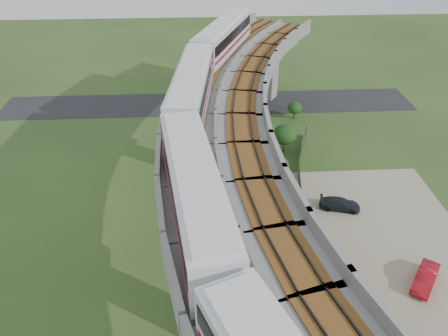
# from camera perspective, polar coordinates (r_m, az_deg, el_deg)

# --- Properties ---
(ground) EXTENTS (160.00, 160.00, 0.00)m
(ground) POSITION_cam_1_polar(r_m,az_deg,el_deg) (40.18, -0.90, -9.76)
(ground) COLOR #2F491D
(ground) RESTS_ON ground
(dirt_lot) EXTENTS (18.00, 26.00, 0.04)m
(dirt_lot) POSITION_cam_1_polar(r_m,az_deg,el_deg) (41.52, 19.25, -10.35)
(dirt_lot) COLOR gray
(dirt_lot) RESTS_ON ground
(asphalt_road) EXTENTS (60.00, 8.00, 0.03)m
(asphalt_road) POSITION_cam_1_polar(r_m,az_deg,el_deg) (65.41, -2.03, 8.43)
(asphalt_road) COLOR #232326
(asphalt_road) RESTS_ON ground
(viaduct) EXTENTS (19.58, 73.98, 11.40)m
(viaduct) POSITION_cam_1_polar(r_m,az_deg,el_deg) (34.98, 5.28, 1.45)
(viaduct) COLOR #99968E
(viaduct) RESTS_ON ground
(metro_train) EXTENTS (11.62, 61.32, 3.64)m
(metro_train) POSITION_cam_1_polar(r_m,az_deg,el_deg) (31.44, -0.26, 4.57)
(metro_train) COLOR silver
(metro_train) RESTS_ON ground
(fence) EXTENTS (3.87, 38.73, 1.50)m
(fence) POSITION_cam_1_polar(r_m,az_deg,el_deg) (41.10, 12.96, -8.23)
(fence) COLOR #2D382D
(fence) RESTS_ON ground
(tree_0) EXTENTS (1.96, 1.96, 2.44)m
(tree_0) POSITION_cam_1_polar(r_m,az_deg,el_deg) (61.04, 9.23, 7.76)
(tree_0) COLOR #382314
(tree_0) RESTS_ON ground
(tree_1) EXTENTS (2.82, 2.82, 3.57)m
(tree_1) POSITION_cam_1_polar(r_m,az_deg,el_deg) (52.39, 7.93, 4.33)
(tree_1) COLOR #382314
(tree_1) RESTS_ON ground
(tree_2) EXTENTS (2.37, 2.37, 3.34)m
(tree_2) POSITION_cam_1_polar(r_m,az_deg,el_deg) (46.50, 7.04, 0.32)
(tree_2) COLOR #382314
(tree_2) RESTS_ON ground
(tree_3) EXTENTS (2.81, 2.81, 3.13)m
(tree_3) POSITION_cam_1_polar(r_m,az_deg,el_deg) (39.67, 7.82, -7.08)
(tree_3) COLOR #382314
(tree_3) RESTS_ON ground
(tree_4) EXTENTS (2.17, 2.17, 2.69)m
(tree_4) POSITION_cam_1_polar(r_m,az_deg,el_deg) (32.97, 12.98, -18.97)
(tree_4) COLOR #382314
(tree_4) RESTS_ON ground
(car_white) EXTENTS (3.39, 3.62, 1.21)m
(car_white) POSITION_cam_1_polar(r_m,az_deg,el_deg) (36.50, 18.76, -16.29)
(car_white) COLOR white
(car_white) RESTS_ON dirt_lot
(car_red) EXTENTS (3.61, 4.11, 1.35)m
(car_red) POSITION_cam_1_polar(r_m,az_deg,el_deg) (39.71, 24.83, -12.91)
(car_red) COLOR red
(car_red) RESTS_ON dirt_lot
(car_dark) EXTENTS (4.27, 2.54, 1.16)m
(car_dark) POSITION_cam_1_polar(r_m,az_deg,el_deg) (45.05, 14.90, -4.56)
(car_dark) COLOR black
(car_dark) RESTS_ON dirt_lot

